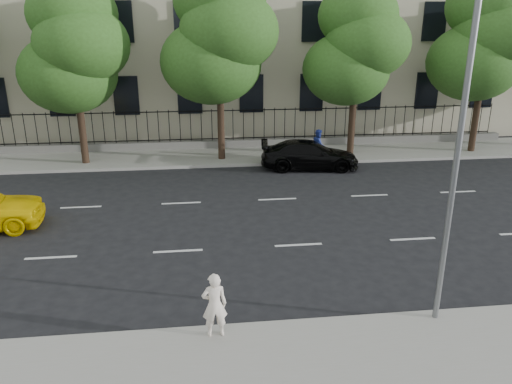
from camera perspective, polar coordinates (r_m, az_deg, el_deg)
The scene contains 13 objects.
ground at distance 14.69m, azimuth 6.82°, elevation -10.18°, with size 120.00×120.00×0.00m, color black.
near_sidewalk at distance 11.47m, azimuth 11.67°, elevation -19.54°, with size 60.00×4.00×0.15m, color gray.
far_sidewalk at distance 27.54m, azimuth 0.16°, elevation 4.29°, with size 60.00×4.00×0.15m, color gray.
lane_markings at distance 18.88m, azimuth 3.53°, elevation -3.15°, with size 49.60×4.62×0.01m, color silver, non-canonical shape.
iron_fence at distance 29.04m, azimuth -0.25°, elevation 6.24°, with size 30.00×0.50×2.20m.
street_light at distance 12.24m, azimuth 21.33°, elevation 8.36°, with size 0.25×3.32×8.05m.
tree_b at distance 26.45m, azimuth -20.06°, elevation 15.23°, with size 5.53×5.12×8.97m.
tree_c at distance 25.82m, azimuth -4.19°, elevation 17.48°, with size 5.89×5.50×9.80m.
tree_d at distance 27.09m, azimuth 11.41°, elevation 16.04°, with size 5.34×4.94×8.84m.
tree_e at distance 29.96m, azimuth 24.81°, elevation 15.68°, with size 5.71×5.31×9.46m.
black_sedan at distance 25.21m, azimuth 6.14°, elevation 4.25°, with size 1.98×4.87×1.41m, color black.
woman_near at distance 11.80m, azimuth -4.77°, elevation -12.73°, with size 0.58×0.38×1.60m, color white.
pedestrian_far at distance 26.33m, azimuth 7.14°, elevation 5.40°, with size 0.78×0.61×1.60m, color navy.
Camera 1 is at (-3.19, -12.41, 7.19)m, focal length 35.00 mm.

